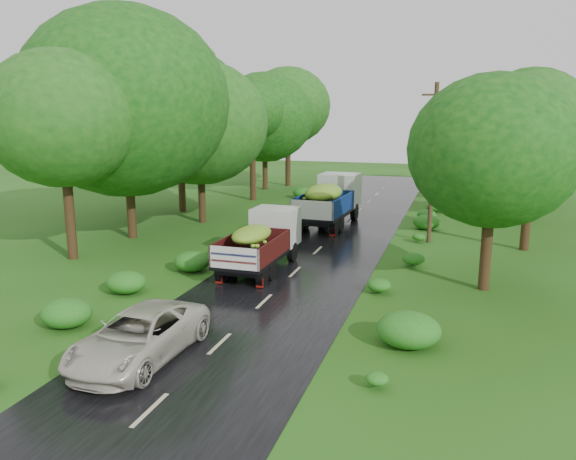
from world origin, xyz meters
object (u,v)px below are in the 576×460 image
at_px(truck_near, 262,238).
at_px(truck_far, 331,198).
at_px(utility_pole, 433,162).
at_px(car, 139,336).

distance_m(truck_near, truck_far, 10.43).
distance_m(truck_far, utility_pole, 7.23).
xyz_separation_m(truck_near, car, (-0.20, -9.71, -0.68)).
distance_m(car, utility_pole, 18.86).
xyz_separation_m(truck_near, utility_pole, (6.73, 7.47, 2.88)).
bearing_deg(car, utility_pole, 69.85).
bearing_deg(truck_near, truck_far, 87.07).
bearing_deg(car, truck_far, 89.35).
bearing_deg(utility_pole, truck_near, -134.57).
bearing_deg(truck_near, car, -90.45).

